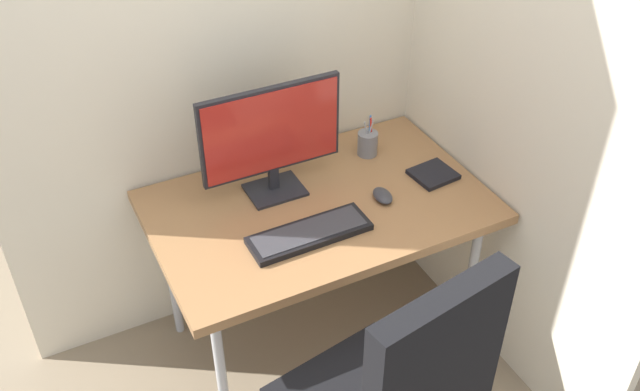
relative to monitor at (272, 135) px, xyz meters
name	(u,v)px	position (x,y,z in m)	size (l,w,h in m)	color
ground_plane	(319,335)	(0.11, -0.15, -0.97)	(8.00, 8.00, 0.00)	gray
wall_side_right	(511,10)	(0.76, -0.28, 0.43)	(0.04, 1.73, 2.80)	beige
desk	(319,214)	(0.11, -0.15, -0.30)	(1.24, 0.78, 0.72)	#996B42
monitor	(272,135)	(0.00, 0.00, 0.00)	(0.54, 0.17, 0.44)	black
keyboard	(309,233)	(0.00, -0.30, -0.23)	(0.44, 0.15, 0.03)	black
mouse	(383,196)	(0.34, -0.23, -0.23)	(0.07, 0.10, 0.03)	#333338
pen_holder	(368,143)	(0.44, 0.06, -0.19)	(0.08, 0.08, 0.17)	slate
notebook	(433,174)	(0.59, -0.20, -0.23)	(0.16, 0.15, 0.02)	black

